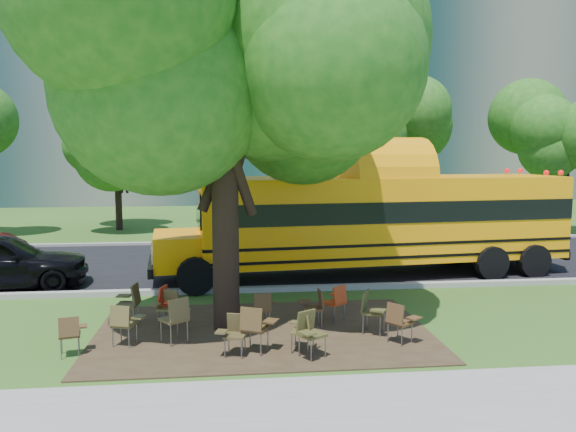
{
  "coord_description": "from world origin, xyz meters",
  "views": [
    {
      "loc": [
        0.28,
        -12.0,
        3.81
      ],
      "look_at": [
        1.93,
        3.18,
        2.06
      ],
      "focal_mm": 35.0,
      "sensor_mm": 36.0,
      "label": 1
    }
  ],
  "objects": [
    {
      "name": "dirt_patch",
      "position": [
        1.0,
        -0.5,
        0.01
      ],
      "size": [
        7.0,
        4.5,
        0.03
      ],
      "primitive_type": "cube",
      "color": "#382819",
      "rests_on": "ground"
    },
    {
      "name": "building_right",
      "position": [
        24.0,
        38.0,
        12.5
      ],
      "size": [
        30.0,
        16.0,
        25.0
      ],
      "primitive_type": "cube",
      "color": "gray",
      "rests_on": "ground"
    },
    {
      "name": "chair_3",
      "position": [
        0.38,
        -1.81,
        0.49
      ],
      "size": [
        0.6,
        0.47,
        0.8
      ],
      "rotation": [
        0.0,
        0.0,
        2.9
      ],
      "color": "#463A1E",
      "rests_on": "ground"
    },
    {
      "name": "chair_7",
      "position": [
        3.63,
        -1.55,
        0.53
      ],
      "size": [
        0.72,
        0.57,
        0.85
      ],
      "rotation": [
        0.0,
        0.0,
        -0.92
      ],
      "color": "#50351C",
      "rests_on": "ground"
    },
    {
      "name": "kerb_far",
      "position": [
        0.0,
        11.1,
        0.07
      ],
      "size": [
        80.0,
        0.25,
        0.14
      ],
      "primitive_type": "cube",
      "color": "gray",
      "rests_on": "ground"
    },
    {
      "name": "building_main",
      "position": [
        -8.0,
        36.0,
        11.0
      ],
      "size": [
        38.0,
        16.0,
        22.0
      ],
      "primitive_type": "cube",
      "color": "slate",
      "rests_on": "ground"
    },
    {
      "name": "bg_tree_2",
      "position": [
        -5.0,
        16.0,
        4.21
      ],
      "size": [
        4.8,
        4.8,
        6.62
      ],
      "color": "black",
      "rests_on": "ground"
    },
    {
      "name": "bg_tree_3",
      "position": [
        8.0,
        14.0,
        5.03
      ],
      "size": [
        5.6,
        5.6,
        7.84
      ],
      "color": "black",
      "rests_on": "ground"
    },
    {
      "name": "bg_tree_4",
      "position": [
        16.0,
        13.0,
        4.34
      ],
      "size": [
        5.0,
        5.0,
        6.85
      ],
      "color": "black",
      "rests_on": "ground"
    },
    {
      "name": "chair_8",
      "position": [
        -1.86,
        0.28,
        0.58
      ],
      "size": [
        0.56,
        0.68,
        0.94
      ],
      "rotation": [
        0.0,
        0.0,
        1.43
      ],
      "color": "#473D1E",
      "rests_on": "ground"
    },
    {
      "name": "main_tree",
      "position": [
        0.23,
        -0.19,
        5.78
      ],
      "size": [
        7.2,
        7.2,
        9.4
      ],
      "color": "black",
      "rests_on": "ground"
    },
    {
      "name": "chair_11",
      "position": [
        0.99,
        -0.28,
        0.51
      ],
      "size": [
        0.56,
        0.57,
        0.83
      ],
      "rotation": [
        0.0,
        0.0,
        0.19
      ],
      "color": "#443018",
      "rests_on": "ground"
    },
    {
      "name": "chair_10",
      "position": [
        -1.08,
        0.38,
        0.52
      ],
      "size": [
        0.51,
        0.65,
        0.84
      ],
      "rotation": [
        0.0,
        0.0,
        -1.87
      ],
      "color": "red",
      "rests_on": "ground"
    },
    {
      "name": "chair_2",
      "position": [
        -0.75,
        -1.02,
        0.59
      ],
      "size": [
        0.64,
        0.81,
        0.96
      ],
      "rotation": [
        0.0,
        0.0,
        0.63
      ],
      "color": "brown",
      "rests_on": "ground"
    },
    {
      "name": "chair_12",
      "position": [
        3.23,
        -0.85,
        0.57
      ],
      "size": [
        0.6,
        0.77,
        0.92
      ],
      "rotation": [
        0.0,
        0.0,
        4.22
      ],
      "color": "#43411D",
      "rests_on": "ground"
    },
    {
      "name": "chair_0",
      "position": [
        -2.66,
        -1.49,
        0.48
      ],
      "size": [
        0.53,
        0.56,
        0.78
      ],
      "rotation": [
        0.0,
        0.0,
        0.23
      ],
      "color": "#50371C",
      "rests_on": "ground"
    },
    {
      "name": "chair_6",
      "position": [
        1.7,
        -1.76,
        0.49
      ],
      "size": [
        0.49,
        0.63,
        0.8
      ],
      "rotation": [
        0.0,
        0.0,
        1.23
      ],
      "color": "#4F4422",
      "rests_on": "ground"
    },
    {
      "name": "asphalt_road",
      "position": [
        0.0,
        7.0,
        0.02
      ],
      "size": [
        80.0,
        8.0,
        0.04
      ],
      "primitive_type": "cube",
      "color": "black",
      "rests_on": "ground"
    },
    {
      "name": "chair_5",
      "position": [
        1.76,
        -2.06,
        0.54
      ],
      "size": [
        0.59,
        0.73,
        0.88
      ],
      "rotation": [
        0.0,
        0.0,
        3.7
      ],
      "color": "#49441F",
      "rests_on": "ground"
    },
    {
      "name": "chair_13",
      "position": [
        2.68,
        0.07,
        0.53
      ],
      "size": [
        0.57,
        0.72,
        0.85
      ],
      "rotation": [
        0.0,
        0.0,
        0.65
      ],
      "color": "#B63813",
      "rests_on": "ground"
    },
    {
      "name": "chair_1",
      "position": [
        -1.75,
        -1.1,
        0.53
      ],
      "size": [
        0.67,
        0.53,
        0.86
      ],
      "rotation": [
        0.0,
        0.0,
        -0.3
      ],
      "color": "brown",
      "rests_on": "ground"
    },
    {
      "name": "kerb_near",
      "position": [
        0.0,
        3.0,
        0.07
      ],
      "size": [
        80.0,
        0.25,
        0.14
      ],
      "primitive_type": "cube",
      "color": "gray",
      "rests_on": "ground"
    },
    {
      "name": "school_bus",
      "position": [
        4.93,
        4.67,
        1.77
      ],
      "size": [
        12.68,
        3.97,
        3.05
      ],
      "rotation": [
        0.0,
        0.0,
        0.1
      ],
      "color": "#FF9A08",
      "rests_on": "ground"
    },
    {
      "name": "chair_4",
      "position": [
        0.77,
        -1.77,
        0.58
      ],
      "size": [
        0.77,
        0.61,
        0.94
      ],
      "rotation": [
        0.0,
        0.0,
        -0.44
      ],
      "color": "#4B361B",
      "rests_on": "ground"
    },
    {
      "name": "chair_14",
      "position": [
        2.15,
        -0.22,
        0.51
      ],
      "size": [
        0.51,
        0.54,
        0.82
      ],
      "rotation": [
        0.0,
        0.0,
        1.62
      ],
      "color": "#4A2F1A",
      "rests_on": "ground"
    },
    {
      "name": "chair_9",
      "position": [
        -1.05,
        0.19,
        0.48
      ],
      "size": [
        0.64,
        0.51,
        0.78
      ],
      "rotation": [
        0.0,
        0.0,
        2.69
      ],
      "color": "brown",
      "rests_on": "ground"
    },
    {
      "name": "ground",
      "position": [
        0.0,
        0.0,
        0.0
      ],
      "size": [
        160.0,
        160.0,
        0.0
      ],
      "primitive_type": "plane",
      "color": "#2E4F18",
      "rests_on": "ground"
    }
  ]
}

